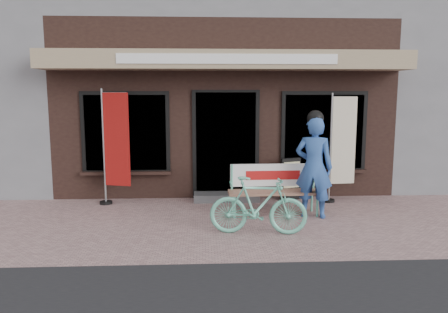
{
  "coord_description": "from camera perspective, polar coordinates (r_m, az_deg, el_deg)",
  "views": [
    {
      "loc": [
        -0.47,
        -6.77,
        2.17
      ],
      "look_at": [
        -0.1,
        0.7,
        1.05
      ],
      "focal_mm": 35.0,
      "sensor_mm": 36.0,
      "label": 1
    }
  ],
  "objects": [
    {
      "name": "bicycle",
      "position": [
        6.7,
        4.5,
        -6.41
      ],
      "size": [
        1.53,
        0.61,
        0.89
      ],
      "primitive_type": "imported",
      "rotation": [
        0.0,
        0.0,
        1.44
      ],
      "color": "#61BEA1",
      "rests_on": "ground"
    },
    {
      "name": "person",
      "position": [
        7.66,
        11.66,
        -1.11
      ],
      "size": [
        0.74,
        0.61,
        1.86
      ],
      "rotation": [
        0.0,
        0.0,
        -0.35
      ],
      "color": "#2E55A1",
      "rests_on": "ground"
    },
    {
      "name": "ground",
      "position": [
        7.13,
        1.1,
        -9.21
      ],
      "size": [
        70.0,
        70.0,
        0.0
      ],
      "primitive_type": "plane",
      "color": "#A47E7D",
      "rests_on": "ground"
    },
    {
      "name": "nobori_cream",
      "position": [
        8.82,
        15.05,
        1.29
      ],
      "size": [
        0.63,
        0.25,
        2.14
      ],
      "rotation": [
        0.0,
        0.0,
        0.08
      ],
      "color": "gray",
      "rests_on": "ground"
    },
    {
      "name": "storefront",
      "position": [
        11.77,
        -0.56,
        12.51
      ],
      "size": [
        7.0,
        6.77,
        6.0
      ],
      "color": "black",
      "rests_on": "ground"
    },
    {
      "name": "bench",
      "position": [
        7.83,
        6.51,
        -3.73
      ],
      "size": [
        1.63,
        0.45,
        0.88
      ],
      "rotation": [
        0.0,
        0.0,
        0.02
      ],
      "color": "#61BEA1",
      "rests_on": "ground"
    },
    {
      "name": "nobori_red",
      "position": [
        8.54,
        -14.11,
        1.38
      ],
      "size": [
        0.66,
        0.3,
        2.22
      ],
      "rotation": [
        0.0,
        0.0,
        -0.26
      ],
      "color": "gray",
      "rests_on": "ground"
    },
    {
      "name": "menu_stand",
      "position": [
        8.86,
        8.67,
        -2.87
      ],
      "size": [
        0.43,
        0.22,
        0.85
      ],
      "rotation": [
        0.0,
        0.0,
        0.35
      ],
      "color": "black",
      "rests_on": "ground"
    }
  ]
}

